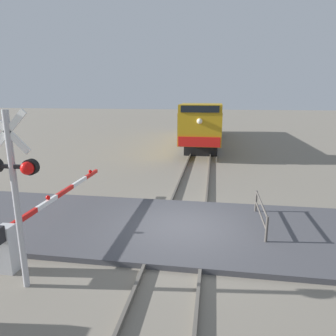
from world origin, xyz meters
The scene contains 8 objects.
ground_plane centered at (0.00, 0.00, 0.00)m, with size 160.00×160.00×0.00m, color gray.
rail_track_left centered at (-0.72, 0.00, 0.07)m, with size 0.08×80.00×0.15m, color #59544C.
rail_track_right centered at (0.72, 0.00, 0.07)m, with size 0.08×80.00×0.15m, color #59544C.
road_surface centered at (0.00, 0.00, 0.08)m, with size 36.00×4.87×0.16m, color #47474C.
locomotive centered at (0.00, 18.49, 1.97)m, with size 2.84×17.43×3.74m.
crossing_signal centered at (-3.30, -3.55, 2.57)m, with size 1.18×0.33×4.12m.
crossing_gate centered at (-4.07, -2.15, 0.86)m, with size 0.36×6.49×1.36m.
guard_railing centered at (2.56, 0.49, 0.62)m, with size 0.08×2.51×0.95m.
Camera 1 is at (0.95, -9.23, 4.41)m, focal length 32.40 mm.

